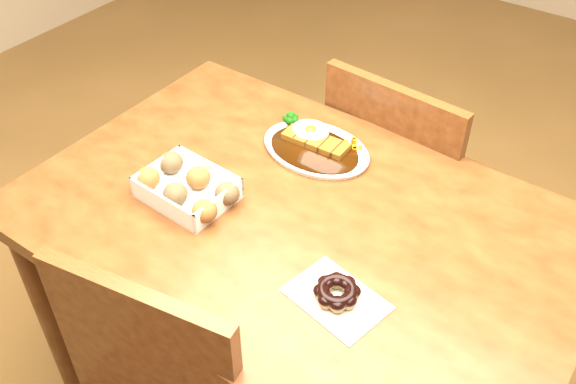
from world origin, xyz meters
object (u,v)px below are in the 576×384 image
Objects in this scene: donut_box at (187,187)px; pon_de_ring at (337,293)px; chair_far at (405,185)px; table at (297,249)px; katsu_curry_plate at (315,145)px.

donut_box is 1.15× the size of pon_de_ring.
donut_box is (-0.25, -0.62, 0.30)m from chair_far.
pon_de_ring is (0.19, -0.14, 0.12)m from table.
pon_de_ring is (0.29, -0.36, 0.00)m from katsu_curry_plate.
table is at bearing 20.38° from donut_box.
pon_de_ring reaches higher than table.
katsu_curry_plate is 0.47m from pon_de_ring.
chair_far is at bearing 88.76° from table.
katsu_curry_plate is 1.36× the size of pon_de_ring.
pon_de_ring is (0.43, -0.06, -0.01)m from donut_box.
donut_box is (-0.24, -0.09, 0.13)m from table.
pon_de_ring is at bearing -51.30° from katsu_curry_plate.
table is 0.26m from pon_de_ring.
table is 4.36× the size of katsu_curry_plate.
table is 0.27m from katsu_curry_plate.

